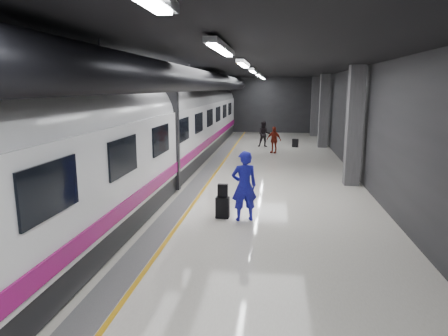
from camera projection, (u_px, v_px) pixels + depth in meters
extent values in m
plane|color=silver|center=(228.00, 194.00, 14.08)|extent=(40.00, 40.00, 0.00)
cube|color=black|center=(228.00, 62.00, 13.19)|extent=(10.00, 40.00, 0.02)
cube|color=#28282B|center=(257.00, 105.00, 33.08)|extent=(10.00, 0.02, 4.50)
cube|color=#28282B|center=(89.00, 128.00, 14.27)|extent=(0.02, 40.00, 4.50)
cube|color=#28282B|center=(380.00, 132.00, 13.01)|extent=(0.02, 40.00, 4.50)
cube|color=slate|center=(190.00, 192.00, 14.25)|extent=(0.65, 39.80, 0.01)
cube|color=gold|center=(201.00, 193.00, 14.20)|extent=(0.10, 39.80, 0.01)
cylinder|color=black|center=(190.00, 79.00, 13.47)|extent=(0.80, 38.00, 0.80)
cube|color=silver|center=(221.00, 48.00, 7.30)|extent=(0.22, 2.60, 0.10)
cube|color=silver|center=(244.00, 64.00, 12.16)|extent=(0.22, 2.60, 0.10)
cube|color=silver|center=(253.00, 70.00, 17.02)|extent=(0.22, 2.60, 0.10)
cube|color=silver|center=(258.00, 74.00, 21.89)|extent=(0.22, 2.60, 0.10)
cube|color=silver|center=(262.00, 77.00, 26.75)|extent=(0.22, 2.60, 0.10)
cube|color=silver|center=(264.00, 78.00, 30.63)|extent=(0.22, 2.60, 0.10)
cube|color=#515154|center=(354.00, 126.00, 15.01)|extent=(0.55, 0.55, 4.50)
cube|color=#515154|center=(324.00, 111.00, 24.73)|extent=(0.55, 0.55, 4.50)
cube|color=#515154|center=(315.00, 107.00, 30.56)|extent=(0.55, 0.55, 4.50)
cube|color=black|center=(139.00, 181.00, 14.42)|extent=(2.80, 38.00, 0.60)
cube|color=white|center=(137.00, 143.00, 14.15)|extent=(2.90, 38.00, 2.20)
cylinder|color=white|center=(136.00, 116.00, 13.96)|extent=(2.80, 38.00, 2.80)
cube|color=#900D61|center=(178.00, 166.00, 14.12)|extent=(0.04, 38.00, 0.35)
cube|color=black|center=(137.00, 136.00, 14.10)|extent=(3.05, 0.25, 3.80)
cube|color=black|center=(50.00, 189.00, 6.11)|extent=(0.05, 1.60, 0.85)
cube|color=black|center=(123.00, 156.00, 9.02)|extent=(0.05, 1.60, 0.85)
cube|color=black|center=(161.00, 140.00, 11.94)|extent=(0.05, 1.60, 0.85)
cube|color=black|center=(184.00, 129.00, 14.85)|extent=(0.05, 1.60, 0.85)
cube|color=black|center=(199.00, 123.00, 17.77)|extent=(0.05, 1.60, 0.85)
cube|color=black|center=(210.00, 118.00, 20.69)|extent=(0.05, 1.60, 0.85)
cube|color=black|center=(218.00, 114.00, 23.60)|extent=(0.05, 1.60, 0.85)
cube|color=black|center=(225.00, 111.00, 26.52)|extent=(0.05, 1.60, 0.85)
cube|color=black|center=(230.00, 109.00, 29.44)|extent=(0.05, 1.60, 0.85)
imported|color=#1820B8|center=(244.00, 186.00, 11.10)|extent=(0.83, 0.67, 1.98)
cube|color=black|center=(223.00, 207.00, 11.43)|extent=(0.39, 0.27, 0.61)
cube|color=black|center=(223.00, 191.00, 11.35)|extent=(0.29, 0.16, 0.38)
imported|color=black|center=(264.00, 134.00, 25.09)|extent=(0.81, 0.65, 1.62)
imported|color=maroon|center=(274.00, 140.00, 22.78)|extent=(0.96, 0.72, 1.51)
cube|color=black|center=(295.00, 143.00, 25.09)|extent=(0.41, 0.33, 0.52)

